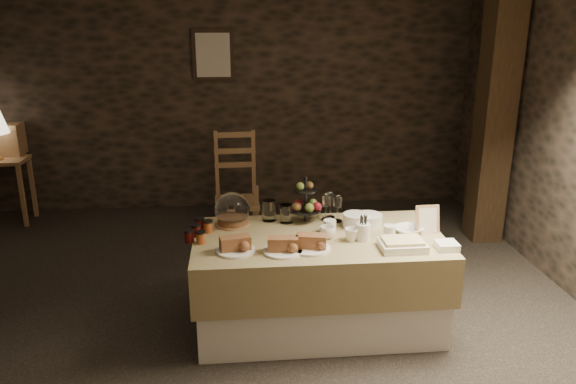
{
  "coord_description": "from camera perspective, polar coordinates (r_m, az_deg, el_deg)",
  "views": [
    {
      "loc": [
        0.08,
        -3.88,
        2.2
      ],
      "look_at": [
        0.46,
        0.2,
        0.88
      ],
      "focal_mm": 35.0,
      "sensor_mm": 36.0,
      "label": 1
    }
  ],
  "objects": [
    {
      "name": "storage_jar_b",
      "position": [
        4.18,
        -0.19,
        -2.23
      ],
      "size": [
        0.09,
        0.09,
        0.14
      ],
      "primitive_type": "cylinder",
      "color": "white",
      "rests_on": "buffet_table"
    },
    {
      "name": "fruit_stand",
      "position": [
        4.19,
        1.87,
        -1.27
      ],
      "size": [
        0.24,
        0.24,
        0.35
      ],
      "rotation": [
        0.0,
        0.0,
        0.06
      ],
      "color": "black",
      "rests_on": "buffet_table"
    },
    {
      "name": "chair",
      "position": [
        6.04,
        -5.26,
        0.83
      ],
      "size": [
        0.48,
        0.46,
        0.77
      ],
      "rotation": [
        0.0,
        0.0,
        0.04
      ],
      "color": "olive",
      "rests_on": "ground_plane"
    },
    {
      "name": "cutlery_holder",
      "position": [
        3.91,
        7.63,
        -4.03
      ],
      "size": [
        0.1,
        0.1,
        0.12
      ],
      "primitive_type": "cylinder",
      "color": "white",
      "rests_on": "buffet_table"
    },
    {
      "name": "square_dish",
      "position": [
        3.9,
        15.82,
        -5.25
      ],
      "size": [
        0.14,
        0.14,
        0.04
      ],
      "primitive_type": "cube",
      "color": "white",
      "rests_on": "buffet_table"
    },
    {
      "name": "ground_plane",
      "position": [
        4.46,
        -5.82,
        -11.8
      ],
      "size": [
        5.5,
        5.0,
        0.01
      ],
      "primitive_type": "cube",
      "color": "black",
      "rests_on": "ground"
    },
    {
      "name": "timber_column",
      "position": [
        5.76,
        20.31,
        7.75
      ],
      "size": [
        0.3,
        0.3,
        2.6
      ],
      "primitive_type": "cube",
      "color": "black",
      "rests_on": "ground_plane"
    },
    {
      "name": "cake_dome",
      "position": [
        4.15,
        -5.68,
        -1.98
      ],
      "size": [
        0.26,
        0.26,
        0.26
      ],
      "color": "olive",
      "rests_on": "buffet_table"
    },
    {
      "name": "framed_picture",
      "position": [
        6.37,
        -7.61,
        13.63
      ],
      "size": [
        0.45,
        0.04,
        0.55
      ],
      "color": "black",
      "rests_on": "room_shell"
    },
    {
      "name": "cup_a",
      "position": [
        3.92,
        4.02,
        -4.1
      ],
      "size": [
        0.13,
        0.13,
        0.09
      ],
      "primitive_type": "imported",
      "rotation": [
        0.0,
        0.0,
        -0.26
      ],
      "color": "white",
      "rests_on": "buffet_table"
    },
    {
      "name": "bread_platter_right",
      "position": [
        3.74,
        2.36,
        -5.28
      ],
      "size": [
        0.26,
        0.26,
        0.11
      ],
      "color": "white",
      "rests_on": "buffet_table"
    },
    {
      "name": "jam_jars",
      "position": [
        3.99,
        -9.03,
        -3.98
      ],
      "size": [
        0.18,
        0.32,
        0.07
      ],
      "color": "#58110F",
      "rests_on": "buffet_table"
    },
    {
      "name": "plate_stack_b",
      "position": [
        4.18,
        8.18,
        -2.81
      ],
      "size": [
        0.2,
        0.2,
        0.08
      ],
      "primitive_type": "cylinder",
      "color": "white",
      "rests_on": "buffet_table"
    },
    {
      "name": "mug_d",
      "position": [
        3.98,
        10.27,
        -3.97
      ],
      "size": [
        0.08,
        0.08,
        0.09
      ],
      "primitive_type": "cylinder",
      "color": "white",
      "rests_on": "buffet_table"
    },
    {
      "name": "room_shell",
      "position": [
        3.94,
        -6.53,
        8.37
      ],
      "size": [
        5.52,
        5.02,
        2.6
      ],
      "color": "black",
      "rests_on": "ground"
    },
    {
      "name": "mug_c",
      "position": [
        4.01,
        4.25,
        -3.51
      ],
      "size": [
        0.09,
        0.09,
        0.09
      ],
      "primitive_type": "cylinder",
      "color": "white",
      "rests_on": "buffet_table"
    },
    {
      "name": "bowl",
      "position": [
        4.09,
        12.05,
        -3.82
      ],
      "size": [
        0.26,
        0.26,
        0.05
      ],
      "primitive_type": "imported",
      "rotation": [
        0.0,
        0.0,
        0.42
      ],
      "color": "white",
      "rests_on": "buffet_table"
    },
    {
      "name": "plate_stack_a",
      "position": [
        4.14,
        6.91,
        -2.88
      ],
      "size": [
        0.19,
        0.19,
        0.1
      ],
      "primitive_type": "cylinder",
      "color": "white",
      "rests_on": "buffet_table"
    },
    {
      "name": "bread_platter_left",
      "position": [
        3.72,
        -5.38,
        -5.46
      ],
      "size": [
        0.26,
        0.26,
        0.11
      ],
      "color": "white",
      "rests_on": "buffet_table"
    },
    {
      "name": "cup_b",
      "position": [
        3.89,
        6.44,
        -4.33
      ],
      "size": [
        0.1,
        0.1,
        0.09
      ],
      "primitive_type": "imported",
      "rotation": [
        0.0,
        0.0,
        -0.1
      ],
      "color": "white",
      "rests_on": "buffet_table"
    },
    {
      "name": "storage_jar_a",
      "position": [
        4.23,
        -1.94,
        -1.89
      ],
      "size": [
        0.1,
        0.1,
        0.16
      ],
      "primitive_type": "cylinder",
      "color": "white",
      "rests_on": "buffet_table"
    },
    {
      "name": "bread_platter_center",
      "position": [
        3.69,
        -0.53,
        -5.56
      ],
      "size": [
        0.26,
        0.26,
        0.11
      ],
      "color": "white",
      "rests_on": "buffet_table"
    },
    {
      "name": "tart_dish",
      "position": [
        3.82,
        11.54,
        -5.23
      ],
      "size": [
        0.3,
        0.22,
        0.07
      ],
      "color": "white",
      "rests_on": "buffet_table"
    },
    {
      "name": "wine_rack",
      "position": [
        6.83,
        -27.05,
        4.78
      ],
      "size": [
        0.42,
        0.26,
        0.34
      ],
      "primitive_type": "cube",
      "color": "olive",
      "rests_on": "console_table"
    },
    {
      "name": "buffet_table",
      "position": [
        4.08,
        3.1,
        -8.36
      ],
      "size": [
        1.76,
        0.93,
        0.7
      ],
      "color": "silver",
      "rests_on": "ground_plane"
    },
    {
      "name": "menu_frame",
      "position": [
        4.12,
        14.0,
        -2.82
      ],
      "size": [
        0.17,
        0.08,
        0.22
      ],
      "primitive_type": "cube",
      "rotation": [
        -0.24,
        0.0,
        0.04
      ],
      "color": "olive",
      "rests_on": "buffet_table"
    }
  ]
}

